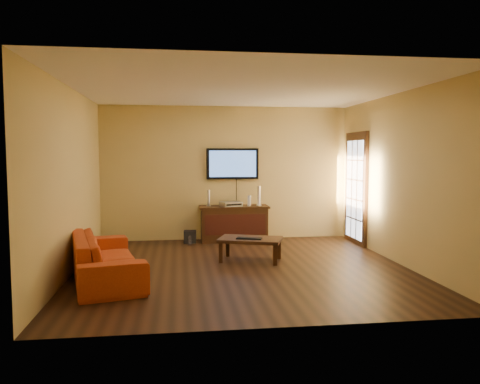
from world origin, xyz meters
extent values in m
plane|color=black|center=(0.00, 0.00, 0.00)|extent=(5.00, 5.00, 0.00)
plane|color=tan|center=(0.00, 2.50, 1.35)|extent=(5.00, 0.00, 5.00)
plane|color=tan|center=(-2.50, 0.00, 1.35)|extent=(0.00, 5.00, 5.00)
plane|color=tan|center=(2.50, 0.00, 1.35)|extent=(0.00, 5.00, 5.00)
plane|color=white|center=(0.00, 0.00, 2.70)|extent=(5.00, 5.00, 0.00)
cube|color=black|center=(2.46, 1.70, 1.05)|extent=(0.06, 1.02, 2.22)
cube|color=white|center=(2.42, 1.70, 1.05)|extent=(0.01, 0.79, 1.89)
cube|color=black|center=(0.13, 2.24, 0.33)|extent=(1.30, 0.49, 0.67)
cube|color=black|center=(0.13, 1.99, 0.37)|extent=(1.20, 0.02, 0.40)
cube|color=black|center=(0.13, 2.24, 0.69)|extent=(1.38, 0.53, 0.04)
cube|color=black|center=(0.13, 2.46, 1.54)|extent=(1.05, 0.07, 0.62)
cube|color=#4771BA|center=(0.13, 2.42, 1.54)|extent=(0.95, 0.01, 0.53)
cube|color=black|center=(0.19, 0.46, 0.35)|extent=(1.14, 0.90, 0.05)
cube|color=black|center=(-0.30, 0.38, 0.16)|extent=(0.06, 0.06, 0.33)
cube|color=black|center=(0.52, 0.09, 0.16)|extent=(0.06, 0.06, 0.33)
cube|color=black|center=(-0.14, 0.83, 0.16)|extent=(0.06, 0.06, 0.33)
cube|color=black|center=(0.68, 0.54, 0.16)|extent=(0.06, 0.06, 0.33)
imported|color=#B93F14|center=(-1.97, -0.41, 0.42)|extent=(1.11, 2.22, 0.83)
cylinder|color=silver|center=(-0.37, 2.26, 0.71)|extent=(0.09, 0.09, 0.01)
cylinder|color=silver|center=(-0.37, 2.26, 0.87)|extent=(0.05, 0.05, 0.31)
cylinder|color=silver|center=(0.64, 2.22, 0.71)|extent=(0.11, 0.11, 0.02)
cylinder|color=silver|center=(0.64, 2.22, 0.91)|extent=(0.06, 0.06, 0.38)
cube|color=silver|center=(0.07, 2.18, 0.75)|extent=(0.46, 0.39, 0.09)
cube|color=white|center=(0.44, 2.20, 0.81)|extent=(0.09, 0.16, 0.21)
cube|color=black|center=(-0.75, 2.16, 0.12)|extent=(0.25, 0.25, 0.24)
cylinder|color=white|center=(-0.76, 1.90, 0.08)|extent=(0.06, 0.06, 0.16)
sphere|color=white|center=(-0.76, 1.90, 0.17)|extent=(0.03, 0.03, 0.03)
cube|color=black|center=(0.16, 0.37, 0.38)|extent=(0.43, 0.28, 0.02)
cube|color=black|center=(0.16, 0.37, 0.40)|extent=(0.28, 0.19, 0.01)
camera|label=1|loc=(-0.96, -6.97, 1.73)|focal=35.00mm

